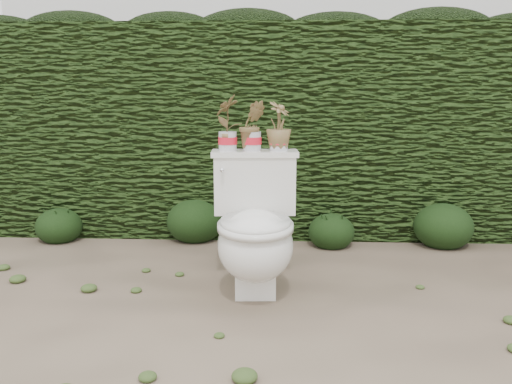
{
  "coord_description": "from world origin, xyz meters",
  "views": [
    {
      "loc": [
        0.2,
        -2.84,
        1.13
      ],
      "look_at": [
        0.05,
        0.19,
        0.55
      ],
      "focal_mm": 38.0,
      "sensor_mm": 36.0,
      "label": 1
    }
  ],
  "objects_px": {
    "toilet": "(255,231)",
    "potted_plant_left": "(227,124)",
    "potted_plant_right": "(279,128)",
    "potted_plant_center": "(252,127)"
  },
  "relations": [
    {
      "from": "potted_plant_center",
      "to": "potted_plant_right",
      "type": "distance_m",
      "value": 0.15
    },
    {
      "from": "toilet",
      "to": "potted_plant_right",
      "type": "distance_m",
      "value": 0.62
    },
    {
      "from": "potted_plant_center",
      "to": "potted_plant_right",
      "type": "height_order",
      "value": "potted_plant_center"
    },
    {
      "from": "potted_plant_left",
      "to": "potted_plant_right",
      "type": "height_order",
      "value": "potted_plant_left"
    },
    {
      "from": "potted_plant_left",
      "to": "potted_plant_right",
      "type": "xyz_separation_m",
      "value": [
        0.3,
        0.02,
        -0.02
      ]
    },
    {
      "from": "toilet",
      "to": "potted_plant_left",
      "type": "height_order",
      "value": "potted_plant_left"
    },
    {
      "from": "potted_plant_center",
      "to": "toilet",
      "type": "bearing_deg",
      "value": -95.32
    },
    {
      "from": "potted_plant_left",
      "to": "potted_plant_right",
      "type": "bearing_deg",
      "value": 122.33
    },
    {
      "from": "potted_plant_left",
      "to": "potted_plant_center",
      "type": "distance_m",
      "value": 0.14
    },
    {
      "from": "potted_plant_center",
      "to": "potted_plant_right",
      "type": "relative_size",
      "value": 1.02
    }
  ]
}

